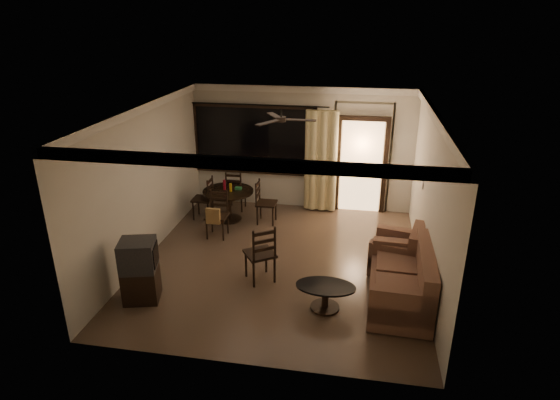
% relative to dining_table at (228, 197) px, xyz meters
% --- Properties ---
extents(ground, '(5.50, 5.50, 0.00)m').
position_rel_dining_table_xyz_m(ground, '(1.46, -1.68, -0.55)').
color(ground, '#7F6651').
rests_on(ground, ground).
extents(room_shell, '(5.50, 6.70, 5.50)m').
position_rel_dining_table_xyz_m(room_shell, '(2.05, 0.10, 1.29)').
color(room_shell, beige).
rests_on(room_shell, ground).
extents(dining_table, '(1.10, 1.10, 0.91)m').
position_rel_dining_table_xyz_m(dining_table, '(0.00, 0.00, 0.00)').
color(dining_table, black).
rests_on(dining_table, ground).
extents(dining_chair_west, '(0.42, 0.42, 0.95)m').
position_rel_dining_table_xyz_m(dining_chair_west, '(-0.58, 0.00, -0.26)').
color(dining_chair_west, black).
rests_on(dining_chair_west, ground).
extents(dining_chair_east, '(0.42, 0.42, 0.95)m').
position_rel_dining_table_xyz_m(dining_chair_east, '(0.83, -0.00, -0.26)').
color(dining_chair_east, black).
rests_on(dining_chair_east, ground).
extents(dining_chair_south, '(0.42, 0.48, 0.95)m').
position_rel_dining_table_xyz_m(dining_chair_south, '(-0.00, -0.86, -0.24)').
color(dining_chair_south, black).
rests_on(dining_chair_south, ground).
extents(dining_chair_north, '(0.42, 0.42, 0.95)m').
position_rel_dining_table_xyz_m(dining_chair_north, '(0.00, 0.61, -0.26)').
color(dining_chair_north, black).
rests_on(dining_chair_north, ground).
extents(tv_cabinet, '(0.64, 0.60, 1.03)m').
position_rel_dining_table_xyz_m(tv_cabinet, '(-0.52, -3.24, -0.03)').
color(tv_cabinet, black).
rests_on(tv_cabinet, ground).
extents(sofa, '(0.99, 1.76, 0.92)m').
position_rel_dining_table_xyz_m(sofa, '(3.57, -2.66, -0.18)').
color(sofa, '#472521').
rests_on(sofa, ground).
extents(armchair, '(1.00, 1.00, 0.84)m').
position_rel_dining_table_xyz_m(armchair, '(3.56, -1.63, -0.20)').
color(armchair, '#472521').
rests_on(armchair, ground).
extents(coffee_table, '(0.92, 0.55, 0.40)m').
position_rel_dining_table_xyz_m(coffee_table, '(2.38, -2.99, -0.28)').
color(coffee_table, black).
rests_on(coffee_table, ground).
extents(side_chair, '(0.64, 0.64, 1.05)m').
position_rel_dining_table_xyz_m(side_chair, '(1.22, -2.35, -0.23)').
color(side_chair, black).
rests_on(side_chair, ground).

